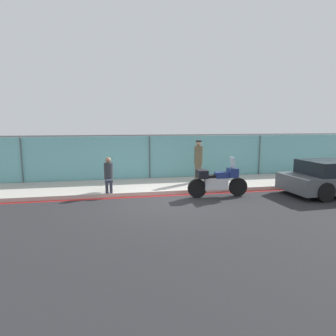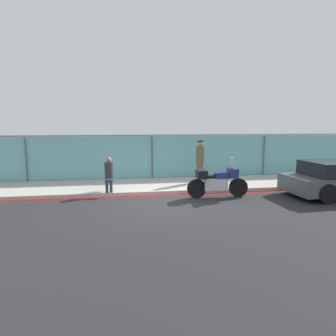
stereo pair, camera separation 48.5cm
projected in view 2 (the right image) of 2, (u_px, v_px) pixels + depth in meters
The scene contains 7 objects.
ground_plane at pixel (164, 202), 10.50m from camera, with size 120.00×120.00×0.00m, color #262628.
sidewalk at pixel (156, 186), 12.92m from camera, with size 41.86×2.88×0.15m.
curb_paint_stripe at pixel (160, 196), 11.44m from camera, with size 41.86×0.18×0.01m.
storefront_fence at pixel (152, 159), 14.26m from camera, with size 39.77×0.16×2.15m.
motorcycle at pixel (217, 181), 11.13m from camera, with size 2.31×0.53×1.50m.
officer_standing at pixel (200, 161), 13.18m from camera, with size 0.37×0.37×1.85m.
person_seated_on_curb at pixel (109, 172), 11.55m from camera, with size 0.35×0.66×1.31m.
Camera 2 is at (-1.41, -10.10, 2.77)m, focal length 32.00 mm.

